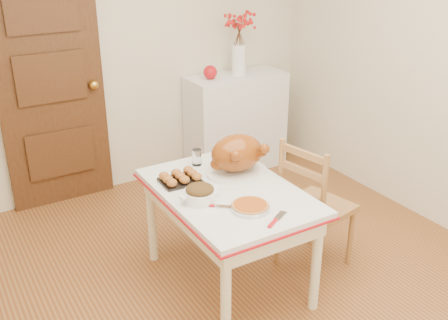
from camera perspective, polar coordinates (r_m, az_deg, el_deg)
floor at (r=3.51m, az=3.66°, el=-14.45°), size 3.50×4.00×0.00m
wall_back at (r=4.63m, az=-10.32°, el=11.97°), size 3.50×0.00×2.50m
door_back at (r=4.46m, az=-18.42°, el=7.78°), size 0.85×0.06×2.06m
sideboard at (r=5.06m, az=1.31°, el=4.14°), size 0.94×0.42×0.94m
kitchen_table at (r=3.41m, az=0.44°, el=-8.43°), size 0.80×1.16×0.70m
chair_oak at (r=3.60m, az=10.10°, el=-4.76°), size 0.49×0.49×0.94m
berry_vase at (r=4.87m, az=1.65°, el=12.63°), size 0.30×0.30×0.58m
apple at (r=4.77m, az=-1.52°, el=9.58°), size 0.12×0.12×0.12m
turkey_platter at (r=3.40m, az=1.42°, el=0.56°), size 0.48×0.42×0.26m
pumpkin_pie at (r=3.01m, az=2.89°, el=-5.03°), size 0.23×0.23×0.05m
stuffing_dish at (r=3.09m, az=-2.66°, el=-3.63°), size 0.30×0.26×0.10m
rolls_tray at (r=3.33m, az=-4.81°, el=-1.90°), size 0.26×0.21×0.07m
pie_server at (r=2.92m, az=5.78°, el=-6.43°), size 0.21×0.15×0.01m
carving_knife at (r=3.04m, az=-0.44°, el=-5.06°), size 0.21×0.18×0.01m
drinking_glass at (r=3.56m, az=-3.01°, el=0.31°), size 0.08×0.08×0.11m
shaker_pair at (r=3.69m, az=1.13°, el=0.96°), size 0.09×0.03×0.08m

